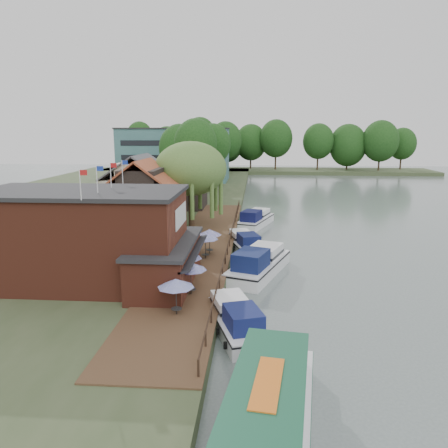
{
  "coord_description": "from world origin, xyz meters",
  "views": [
    {
      "loc": [
        -2.68,
        -32.76,
        12.64
      ],
      "look_at": [
        -6.0,
        12.0,
        3.0
      ],
      "focal_mm": 35.0,
      "sensor_mm": 36.0,
      "label": 1
    }
  ],
  "objects_px": {
    "umbrella_4": "(210,241)",
    "cruiser_1": "(259,260)",
    "umbrella_1": "(191,278)",
    "pub": "(108,237)",
    "umbrella_3": "(205,246)",
    "umbrella_2": "(188,266)",
    "hotel_block": "(175,154)",
    "cruiser_0": "(236,315)",
    "cruiser_2": "(244,240)",
    "cottage_a": "(144,199)",
    "cottage_b": "(141,187)",
    "cruiser_3": "(256,217)",
    "umbrella_0": "(176,297)",
    "cottage_c": "(182,180)",
    "tour_boat": "(265,423)",
    "swan": "(259,382)",
    "willow": "(191,185)"
  },
  "relations": [
    {
      "from": "umbrella_4",
      "to": "cruiser_1",
      "type": "relative_size",
      "value": 0.22
    },
    {
      "from": "cruiser_1",
      "to": "umbrella_1",
      "type": "bearing_deg",
      "value": -101.93
    },
    {
      "from": "umbrella_1",
      "to": "pub",
      "type": "bearing_deg",
      "value": 160.91
    },
    {
      "from": "pub",
      "to": "umbrella_3",
      "type": "distance_m",
      "value": 9.76
    },
    {
      "from": "umbrella_2",
      "to": "hotel_block",
      "type": "bearing_deg",
      "value": 101.3
    },
    {
      "from": "umbrella_1",
      "to": "cruiser_0",
      "type": "bearing_deg",
      "value": -44.92
    },
    {
      "from": "cruiser_2",
      "to": "cottage_a",
      "type": "bearing_deg",
      "value": 156.71
    },
    {
      "from": "cottage_b",
      "to": "cruiser_3",
      "type": "relative_size",
      "value": 0.99
    },
    {
      "from": "umbrella_0",
      "to": "cruiser_0",
      "type": "distance_m",
      "value": 3.98
    },
    {
      "from": "hotel_block",
      "to": "cottage_c",
      "type": "xyz_separation_m",
      "value": [
        8.0,
        -37.0,
        -1.9
      ]
    },
    {
      "from": "cruiser_1",
      "to": "tour_boat",
      "type": "xyz_separation_m",
      "value": [
        0.15,
        -22.35,
        0.1
      ]
    },
    {
      "from": "cottage_b",
      "to": "umbrella_1",
      "type": "relative_size",
      "value": 4.04
    },
    {
      "from": "pub",
      "to": "umbrella_2",
      "type": "bearing_deg",
      "value": 4.41
    },
    {
      "from": "cottage_b",
      "to": "swan",
      "type": "height_order",
      "value": "cottage_b"
    },
    {
      "from": "pub",
      "to": "cottage_b",
      "type": "height_order",
      "value": "cottage_b"
    },
    {
      "from": "umbrella_4",
      "to": "tour_boat",
      "type": "height_order",
      "value": "umbrella_4"
    },
    {
      "from": "umbrella_1",
      "to": "swan",
      "type": "height_order",
      "value": "umbrella_1"
    },
    {
      "from": "cottage_a",
      "to": "umbrella_4",
      "type": "relative_size",
      "value": 3.62
    },
    {
      "from": "swan",
      "to": "pub",
      "type": "bearing_deg",
      "value": 134.44
    },
    {
      "from": "cottage_a",
      "to": "cruiser_2",
      "type": "relative_size",
      "value": 0.97
    },
    {
      "from": "hotel_block",
      "to": "tour_boat",
      "type": "xyz_separation_m",
      "value": [
        19.81,
        -87.63,
        -5.72
      ]
    },
    {
      "from": "umbrella_3",
      "to": "swan",
      "type": "distance_m",
      "value": 19.22
    },
    {
      "from": "cruiser_0",
      "to": "cruiser_3",
      "type": "xyz_separation_m",
      "value": [
        1.16,
        31.93,
        0.1
      ]
    },
    {
      "from": "cottage_c",
      "to": "tour_boat",
      "type": "distance_m",
      "value": 52.13
    },
    {
      "from": "hotel_block",
      "to": "umbrella_0",
      "type": "distance_m",
      "value": 78.36
    },
    {
      "from": "cottage_a",
      "to": "umbrella_1",
      "type": "height_order",
      "value": "cottage_a"
    },
    {
      "from": "umbrella_1",
      "to": "umbrella_2",
      "type": "relative_size",
      "value": 1.0
    },
    {
      "from": "cruiser_0",
      "to": "cruiser_3",
      "type": "bearing_deg",
      "value": 69.54
    },
    {
      "from": "cottage_b",
      "to": "tour_boat",
      "type": "distance_m",
      "value": 44.69
    },
    {
      "from": "hotel_block",
      "to": "umbrella_4",
      "type": "height_order",
      "value": "hotel_block"
    },
    {
      "from": "cottage_a",
      "to": "umbrella_1",
      "type": "relative_size",
      "value": 3.62
    },
    {
      "from": "umbrella_2",
      "to": "umbrella_4",
      "type": "height_order",
      "value": "same"
    },
    {
      "from": "cottage_a",
      "to": "umbrella_3",
      "type": "distance_m",
      "value": 11.8
    },
    {
      "from": "willow",
      "to": "tour_boat",
      "type": "distance_m",
      "value": 37.86
    },
    {
      "from": "umbrella_0",
      "to": "cruiser_2",
      "type": "bearing_deg",
      "value": 79.16
    },
    {
      "from": "cottage_b",
      "to": "cruiser_1",
      "type": "bearing_deg",
      "value": -50.91
    },
    {
      "from": "pub",
      "to": "umbrella_4",
      "type": "distance_m",
      "value": 11.11
    },
    {
      "from": "hotel_block",
      "to": "willow",
      "type": "bearing_deg",
      "value": -77.29
    },
    {
      "from": "cruiser_0",
      "to": "tour_boat",
      "type": "relative_size",
      "value": 0.69
    },
    {
      "from": "cottage_a",
      "to": "cruiser_1",
      "type": "relative_size",
      "value": 0.8
    },
    {
      "from": "cruiser_1",
      "to": "cruiser_2",
      "type": "xyz_separation_m",
      "value": [
        -1.53,
        8.13,
        -0.27
      ]
    },
    {
      "from": "willow",
      "to": "cottage_b",
      "type": "bearing_deg",
      "value": 146.31
    },
    {
      "from": "umbrella_1",
      "to": "umbrella_4",
      "type": "bearing_deg",
      "value": 88.9
    },
    {
      "from": "umbrella_1",
      "to": "umbrella_4",
      "type": "xyz_separation_m",
      "value": [
        0.21,
        10.66,
        0.0
      ]
    },
    {
      "from": "pub",
      "to": "cottage_b",
      "type": "bearing_deg",
      "value": 99.09
    },
    {
      "from": "willow",
      "to": "swan",
      "type": "bearing_deg",
      "value": -75.69
    },
    {
      "from": "cottage_b",
      "to": "umbrella_2",
      "type": "height_order",
      "value": "cottage_b"
    },
    {
      "from": "hotel_block",
      "to": "cottage_a",
      "type": "xyz_separation_m",
      "value": [
        7.0,
        -56.0,
        -1.9
      ]
    },
    {
      "from": "umbrella_4",
      "to": "cruiser_0",
      "type": "bearing_deg",
      "value": -77.27
    },
    {
      "from": "cottage_a",
      "to": "umbrella_0",
      "type": "bearing_deg",
      "value": -70.62
    }
  ]
}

